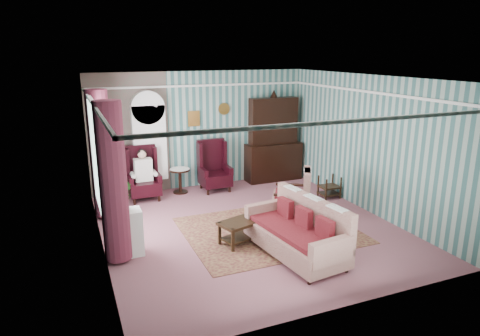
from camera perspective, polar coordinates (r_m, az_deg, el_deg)
name	(u,v)px	position (r m, az deg, el deg)	size (l,w,h in m)	color
floor	(249,227)	(8.54, 1.18, -7.88)	(6.00, 6.00, 0.00)	#8D5258
room_shell	(215,128)	(7.90, -3.37, 5.41)	(5.53, 6.02, 2.91)	#3A6B68
bookcase	(150,148)	(10.43, -11.94, 2.57)	(0.80, 0.28, 2.24)	white
dresser_hutch	(274,137)	(11.33, 4.53, 4.17)	(1.50, 0.56, 2.36)	black
wingback_left	(143,174)	(10.14, -12.76, -0.73)	(0.76, 0.80, 1.25)	black
wingback_right	(215,166)	(10.55, -3.38, 0.26)	(0.76, 0.80, 1.25)	black
seated_woman	(143,175)	(10.15, -12.75, -0.92)	(0.44, 0.40, 1.18)	white
round_side_table	(180,181)	(10.54, -7.99, -1.71)	(0.50, 0.50, 0.60)	black
nest_table	(329,187)	(10.32, 11.83, -2.44)	(0.45, 0.38, 0.54)	black
plant_stand	(126,233)	(7.54, -15.00, -8.40)	(0.55, 0.35, 0.80)	silver
rug	(269,230)	(8.40, 3.90, -8.26)	(3.20, 2.60, 0.01)	#471B17
sofa	(295,226)	(7.28, 7.37, -7.65)	(1.99, 0.96, 1.08)	beige
floral_armchair	(291,197)	(8.99, 6.82, -3.81)	(0.85, 0.85, 0.87)	beige
coffee_table	(242,231)	(7.81, 0.30, -8.46)	(0.84, 0.47, 0.43)	black
potted_plant_a	(120,202)	(7.20, -15.69, -4.45)	(0.36, 0.31, 0.40)	#1B581D
potted_plant_b	(123,195)	(7.44, -15.28, -3.45)	(0.26, 0.21, 0.48)	#1A4917
potted_plant_c	(121,201)	(7.33, -15.58, -4.21)	(0.21, 0.21, 0.37)	#1E4C17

